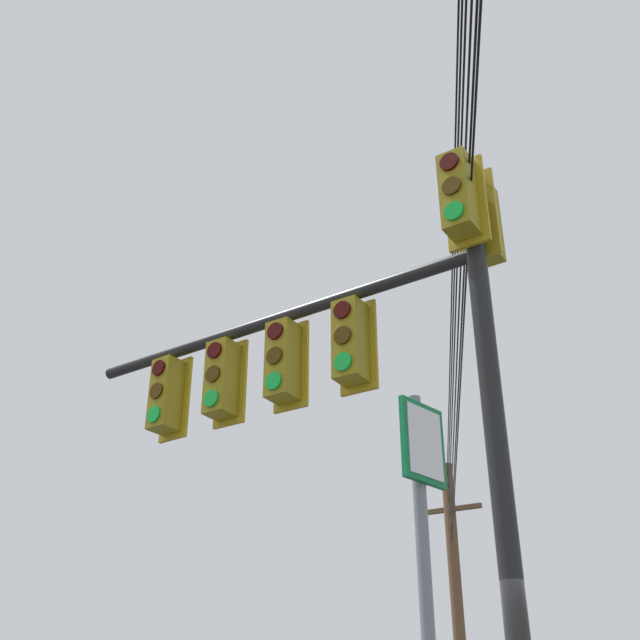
{
  "coord_description": "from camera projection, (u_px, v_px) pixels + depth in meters",
  "views": [
    {
      "loc": [
        -5.11,
        5.45,
        1.35
      ],
      "look_at": [
        1.02,
        0.79,
        5.43
      ],
      "focal_mm": 44.73,
      "sensor_mm": 36.0,
      "label": 1
    }
  ],
  "objects": [
    {
      "name": "signal_mast_assembly",
      "position": [
        354.0,
        358.0,
        8.25
      ],
      "size": [
        5.22,
        2.24,
        6.69
      ],
      "color": "black",
      "rests_on": "ground"
    },
    {
      "name": "route_sign_primary",
      "position": [
        429.0,
        624.0,
        3.79
      ],
      "size": [
        0.12,
        0.34,
        3.01
      ],
      "color": "slate",
      "rests_on": "ground"
    },
    {
      "name": "overhead_wire_span",
      "position": [
        468.0,
        30.0,
        7.29
      ],
      "size": [
        23.14,
        22.94,
        2.14
      ],
      "color": "black"
    },
    {
      "name": "utility_pole_wooden",
      "position": [
        458.0,
        617.0,
        20.16
      ],
      "size": [
        1.69,
        0.82,
        8.14
      ],
      "color": "brown",
      "rests_on": "ground"
    }
  ]
}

